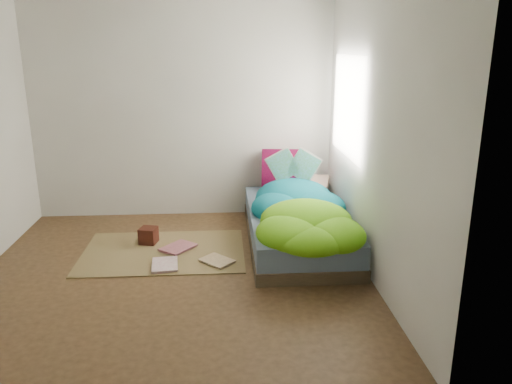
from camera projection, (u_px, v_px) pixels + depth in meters
ground at (174, 276)px, 4.49m from camera, size 3.50×3.50×0.00m
room_walls at (166, 93)px, 4.03m from camera, size 3.54×3.54×2.62m
bed at (297, 227)px, 5.21m from camera, size 1.00×2.00×0.34m
duvet at (301, 203)px, 4.90m from camera, size 0.96×1.84×0.34m
rug at (164, 252)px, 5.00m from camera, size 1.60×1.10×0.01m
pillow_floral at (304, 185)px, 5.92m from camera, size 0.65×0.50×0.13m
pillow_magenta at (282, 170)px, 5.87m from camera, size 0.50×0.21×0.48m
open_book at (294, 157)px, 5.43m from camera, size 0.50×0.18×0.30m
wooden_box at (149, 235)px, 5.19m from camera, size 0.20×0.20×0.17m
floor_book_a at (152, 266)px, 4.64m from camera, size 0.27×0.35×0.02m
floor_book_b at (169, 245)px, 5.11m from camera, size 0.40×0.42×0.03m
floor_book_c at (209, 265)px, 4.67m from camera, size 0.37×0.37×0.02m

